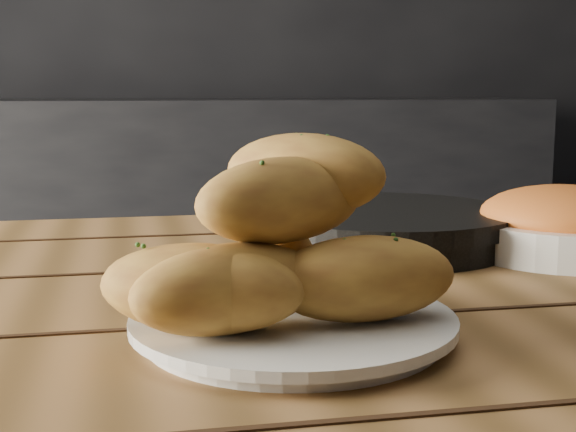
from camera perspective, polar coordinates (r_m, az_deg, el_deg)
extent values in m
cube|color=black|center=(2.69, -12.48, -1.54)|extent=(2.80, 0.60, 0.90)
cube|color=brown|center=(0.75, -3.82, -6.93)|extent=(1.37, 0.93, 0.04)
cylinder|color=silver|center=(0.61, 0.38, -8.14)|extent=(0.22, 0.22, 0.01)
cylinder|color=silver|center=(0.61, 0.38, -7.41)|extent=(0.24, 0.24, 0.01)
ellipsoid|color=#BA8B33|center=(0.56, -4.18, -5.15)|extent=(0.16, 0.11, 0.06)
ellipsoid|color=#BA8B33|center=(0.59, 5.39, -4.45)|extent=(0.15, 0.08, 0.06)
ellipsoid|color=#BA8B33|center=(0.65, -0.97, -3.14)|extent=(0.09, 0.15, 0.06)
ellipsoid|color=#BA8B33|center=(0.58, -0.43, 1.15)|extent=(0.16, 0.12, 0.06)
ellipsoid|color=#BA8B33|center=(0.61, 1.14, 3.02)|extent=(0.14, 0.13, 0.06)
ellipsoid|color=#BA8B33|center=(0.56, -6.24, -5.14)|extent=(0.16, 0.12, 0.06)
cylinder|color=black|center=(0.96, 6.83, -1.28)|extent=(0.30, 0.30, 0.03)
cylinder|color=black|center=(0.95, 6.85, -0.09)|extent=(0.31, 0.31, 0.02)
cube|color=black|center=(1.02, 19.03, -0.10)|extent=(0.14, 0.04, 0.01)
cylinder|color=white|center=(0.96, 19.10, -1.41)|extent=(0.22, 0.22, 0.04)
ellipsoid|color=#CC6624|center=(0.95, 19.18, 0.07)|extent=(0.19, 0.19, 0.07)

